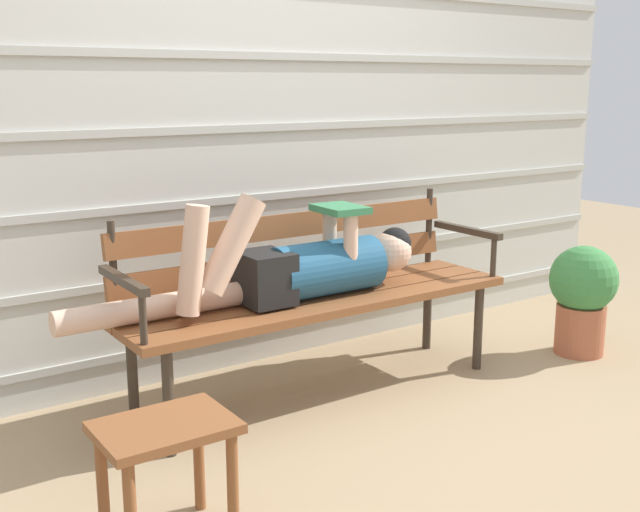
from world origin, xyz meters
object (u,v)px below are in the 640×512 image
Objects in this scene: reclining_person at (299,266)px; potted_plant at (583,293)px; park_bench at (311,284)px; footstool at (166,448)px.

reclining_person reaches higher than potted_plant.
reclining_person is (-0.11, -0.07, 0.11)m from park_bench.
footstool is at bearing -171.12° from potted_plant.
potted_plant is at bearing -15.52° from park_bench.
footstool is at bearing -142.96° from reclining_person.
reclining_person is 1.59m from potted_plant.
footstool is 0.71× the size of potted_plant.
park_bench is at bearing 36.63° from footstool.
park_bench is 1.12× the size of reclining_person.
park_bench is at bearing 164.48° from potted_plant.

